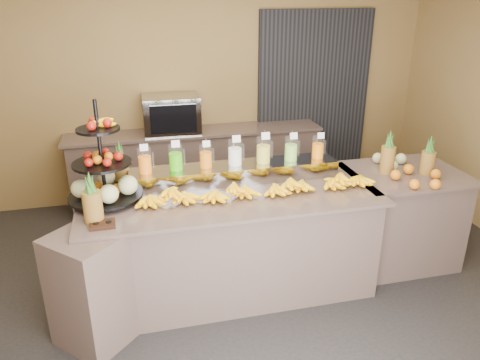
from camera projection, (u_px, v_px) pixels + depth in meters
name	position (u px, v px, depth m)	size (l,w,h in m)	color
ground	(239.00, 307.00, 4.01)	(6.00, 6.00, 0.00)	black
room_envelope	(239.00, 70.00, 4.04)	(6.04, 5.02, 2.82)	olive
buffet_counter	(219.00, 246.00, 4.04)	(2.75, 1.25, 0.93)	gray
right_counter	(398.00, 216.00, 4.56)	(1.08, 0.88, 0.93)	gray
back_ledge	(197.00, 166.00, 5.85)	(3.10, 0.55, 0.93)	gray
pitcher_tray	(235.00, 173.00, 4.17)	(1.85, 0.30, 0.15)	gray
juice_pitcher_orange_a	(145.00, 162.00, 3.93)	(0.12, 0.12, 0.28)	silver
juice_pitcher_green	(176.00, 159.00, 3.99)	(0.12, 0.13, 0.29)	silver
juice_pitcher_orange_b	(206.00, 158.00, 4.05)	(0.11, 0.12, 0.27)	silver
juice_pitcher_milk	(235.00, 154.00, 4.10)	(0.12, 0.13, 0.30)	silver
juice_pitcher_lemon	(263.00, 151.00, 4.16)	(0.13, 0.13, 0.31)	silver
juice_pitcher_lime	(291.00, 150.00, 4.22)	(0.12, 0.12, 0.28)	silver
juice_pitcher_orange_c	(318.00, 149.00, 4.28)	(0.11, 0.11, 0.26)	silver
banana_heap	(261.00, 186.00, 3.90)	(2.06, 0.19, 0.17)	yellow
fruit_stand	(108.00, 176.00, 3.73)	(0.68, 0.68, 0.83)	black
condiment_caddy	(103.00, 224.00, 3.39)	(0.18, 0.13, 0.03)	black
pineapple_left_a	(92.00, 204.00, 3.40)	(0.14, 0.14, 0.40)	brown
pineapple_left_b	(121.00, 169.00, 4.04)	(0.14, 0.14, 0.41)	brown
right_fruit_pile	(411.00, 169.00, 4.23)	(0.49, 0.47, 0.26)	brown
oven_warmer	(171.00, 114.00, 5.53)	(0.66, 0.46, 0.44)	gray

